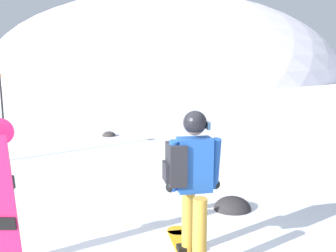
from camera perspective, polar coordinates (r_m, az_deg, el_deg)
name	(u,v)px	position (r m, az deg, el deg)	size (l,w,h in m)	color
ridge_peak_main	(163,77)	(41.21, -0.75, 7.24)	(35.32, 31.79, 16.88)	white
snowboarder_main	(191,184)	(4.20, 3.46, -8.55)	(0.65, 1.80, 1.71)	orange
spare_snowboard	(2,196)	(4.45, -23.25, -9.40)	(0.28, 0.24, 1.65)	#D11E5B
piste_marker_near	(2,106)	(9.00, -23.26, 2.70)	(0.20, 0.20, 2.12)	black
rock_dark	(109,136)	(11.19, -8.69, -1.47)	(0.38, 0.33, 0.27)	#383333
rock_mid	(232,209)	(6.02, 9.47, -12.02)	(0.56, 0.48, 0.39)	#282628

